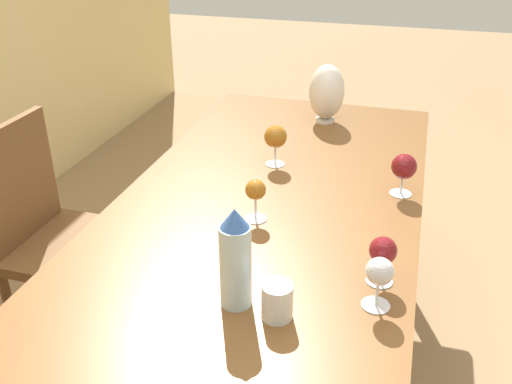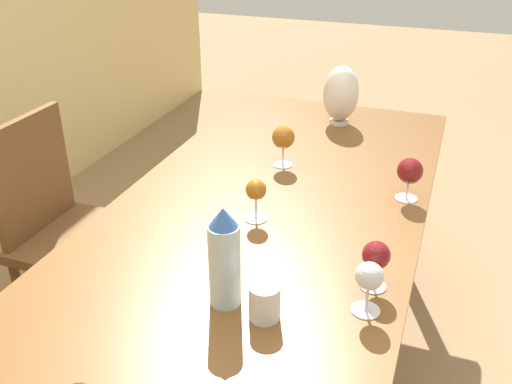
{
  "view_description": "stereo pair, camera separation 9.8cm",
  "coord_description": "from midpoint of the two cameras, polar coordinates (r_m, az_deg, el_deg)",
  "views": [
    {
      "loc": [
        -1.16,
        -0.4,
        1.61
      ],
      "look_at": [
        0.23,
        0.0,
        0.85
      ],
      "focal_mm": 40.0,
      "sensor_mm": 36.0,
      "label": 1
    },
    {
      "loc": [
        -1.13,
        -0.5,
        1.61
      ],
      "look_at": [
        0.23,
        0.0,
        0.85
      ],
      "focal_mm": 40.0,
      "sensor_mm": 36.0,
      "label": 2
    }
  ],
  "objects": [
    {
      "name": "dining_table",
      "position": [
        1.54,
        -4.22,
        -9.25
      ],
      "size": [
        2.71,
        0.94,
        0.75
      ],
      "color": "brown",
      "rests_on": "ground_plane"
    },
    {
      "name": "water_tumbler",
      "position": [
        1.31,
        -0.05,
        -10.9
      ],
      "size": [
        0.07,
        0.07,
        0.09
      ],
      "color": "silver",
      "rests_on": "dining_table"
    },
    {
      "name": "wine_glass_2",
      "position": [
        1.65,
        -1.74,
        0.01
      ],
      "size": [
        0.07,
        0.07,
        0.13
      ],
      "color": "silver",
      "rests_on": "dining_table"
    },
    {
      "name": "vase",
      "position": [
        2.41,
        5.91,
        9.86
      ],
      "size": [
        0.15,
        0.15,
        0.24
      ],
      "color": "silver",
      "rests_on": "dining_table"
    },
    {
      "name": "chair_far",
      "position": [
        2.29,
        -20.51,
        -3.76
      ],
      "size": [
        0.44,
        0.44,
        0.9
      ],
      "color": "brown",
      "rests_on": "ground_plane"
    },
    {
      "name": "wine_glass_7",
      "position": [
        2.0,
        0.55,
        5.46
      ],
      "size": [
        0.08,
        0.08,
        0.15
      ],
      "color": "silver",
      "rests_on": "dining_table"
    },
    {
      "name": "wine_glass_0",
      "position": [
        1.33,
        10.17,
        -8.04
      ],
      "size": [
        0.07,
        0.07,
        0.13
      ],
      "color": "silver",
      "rests_on": "dining_table"
    },
    {
      "name": "water_bottle",
      "position": [
        1.3,
        -4.24,
        -6.77
      ],
      "size": [
        0.07,
        0.07,
        0.25
      ],
      "color": "#ADCCD6",
      "rests_on": "dining_table"
    },
    {
      "name": "wine_glass_1",
      "position": [
        1.41,
        10.63,
        -5.93
      ],
      "size": [
        0.07,
        0.07,
        0.13
      ],
      "color": "silver",
      "rests_on": "dining_table"
    },
    {
      "name": "wine_glass_4",
      "position": [
        1.84,
        13.11,
        2.4
      ],
      "size": [
        0.08,
        0.08,
        0.14
      ],
      "color": "silver",
      "rests_on": "dining_table"
    }
  ]
}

